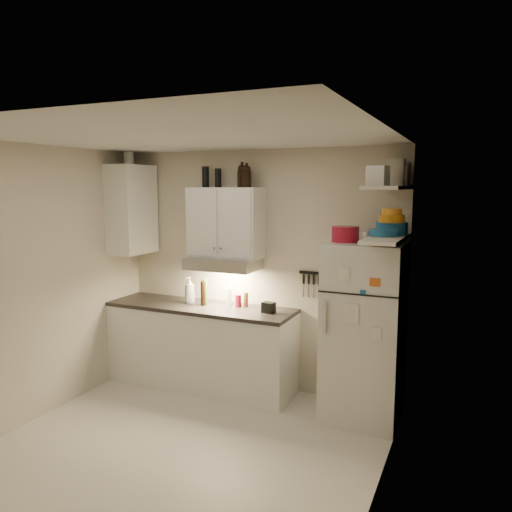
% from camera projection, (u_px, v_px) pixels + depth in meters
% --- Properties ---
extents(floor, '(3.20, 3.00, 0.02)m').
position_uv_depth(floor, '(187.00, 448.00, 4.27)').
color(floor, silver).
rests_on(floor, ground).
extents(ceiling, '(3.20, 3.00, 0.02)m').
position_uv_depth(ceiling, '(180.00, 135.00, 3.91)').
color(ceiling, silver).
rests_on(ceiling, ground).
extents(back_wall, '(3.20, 0.02, 2.60)m').
position_uv_depth(back_wall, '(258.00, 270.00, 5.46)').
color(back_wall, beige).
rests_on(back_wall, ground).
extents(left_wall, '(0.02, 3.00, 2.60)m').
position_uv_depth(left_wall, '(39.00, 283.00, 4.74)').
color(left_wall, beige).
rests_on(left_wall, ground).
extents(right_wall, '(0.02, 3.00, 2.60)m').
position_uv_depth(right_wall, '(382.00, 319.00, 3.44)').
color(right_wall, beige).
rests_on(right_wall, ground).
extents(base_cabinet, '(2.10, 0.60, 0.88)m').
position_uv_depth(base_cabinet, '(201.00, 348.00, 5.52)').
color(base_cabinet, white).
rests_on(base_cabinet, floor).
extents(countertop, '(2.10, 0.62, 0.04)m').
position_uv_depth(countertop, '(201.00, 307.00, 5.45)').
color(countertop, '#292523').
rests_on(countertop, base_cabinet).
extents(upper_cabinet, '(0.80, 0.33, 0.75)m').
position_uv_depth(upper_cabinet, '(226.00, 223.00, 5.35)').
color(upper_cabinet, white).
rests_on(upper_cabinet, back_wall).
extents(side_cabinet, '(0.33, 0.55, 1.00)m').
position_uv_depth(side_cabinet, '(132.00, 210.00, 5.67)').
color(side_cabinet, white).
rests_on(side_cabinet, left_wall).
extents(range_hood, '(0.76, 0.46, 0.12)m').
position_uv_depth(range_hood, '(223.00, 264.00, 5.35)').
color(range_hood, silver).
rests_on(range_hood, back_wall).
extents(fridge, '(0.70, 0.68, 1.70)m').
position_uv_depth(fridge, '(364.00, 332.00, 4.70)').
color(fridge, silver).
rests_on(fridge, floor).
extents(shelf_hi, '(0.30, 0.95, 0.03)m').
position_uv_depth(shelf_hi, '(389.00, 188.00, 4.31)').
color(shelf_hi, white).
rests_on(shelf_hi, right_wall).
extents(shelf_lo, '(0.30, 0.95, 0.03)m').
position_uv_depth(shelf_lo, '(387.00, 238.00, 4.37)').
color(shelf_lo, white).
rests_on(shelf_lo, right_wall).
extents(knife_strip, '(0.42, 0.02, 0.03)m').
position_uv_depth(knife_strip, '(319.00, 273.00, 5.15)').
color(knife_strip, black).
rests_on(knife_strip, back_wall).
extents(dutch_oven, '(0.26, 0.26, 0.15)m').
position_uv_depth(dutch_oven, '(345.00, 234.00, 4.61)').
color(dutch_oven, maroon).
rests_on(dutch_oven, fridge).
extents(book_stack, '(0.21, 0.25, 0.08)m').
position_uv_depth(book_stack, '(382.00, 241.00, 4.38)').
color(book_stack, '#D55C1A').
rests_on(book_stack, fridge).
extents(spice_jar, '(0.07, 0.07, 0.10)m').
position_uv_depth(spice_jar, '(365.00, 237.00, 4.54)').
color(spice_jar, silver).
rests_on(spice_jar, fridge).
extents(stock_pot, '(0.38, 0.38, 0.21)m').
position_uv_depth(stock_pot, '(393.00, 174.00, 4.54)').
color(stock_pot, silver).
rests_on(stock_pot, shelf_hi).
extents(tin_a, '(0.26, 0.24, 0.22)m').
position_uv_depth(tin_a, '(391.00, 173.00, 4.13)').
color(tin_a, '#AAAAAD').
rests_on(tin_a, shelf_hi).
extents(tin_b, '(0.20, 0.20, 0.16)m').
position_uv_depth(tin_b, '(379.00, 176.00, 4.07)').
color(tin_b, '#AAAAAD').
rests_on(tin_b, shelf_hi).
extents(bowl_teal, '(0.29, 0.29, 0.11)m').
position_uv_depth(bowl_teal, '(392.00, 228.00, 4.55)').
color(bowl_teal, '#1A5D91').
rests_on(bowl_teal, shelf_lo).
extents(bowl_orange, '(0.23, 0.23, 0.07)m').
position_uv_depth(bowl_orange, '(392.00, 219.00, 4.48)').
color(bowl_orange, orange).
rests_on(bowl_orange, bowl_teal).
extents(bowl_yellow, '(0.18, 0.18, 0.06)m').
position_uv_depth(bowl_yellow, '(392.00, 212.00, 4.47)').
color(bowl_yellow, orange).
rests_on(bowl_yellow, bowl_orange).
extents(plates, '(0.25, 0.25, 0.06)m').
position_uv_depth(plates, '(383.00, 233.00, 4.37)').
color(plates, '#1A5D91').
rests_on(plates, shelf_lo).
extents(growler_a, '(0.14, 0.14, 0.25)m').
position_uv_depth(growler_a, '(242.00, 176.00, 5.24)').
color(growler_a, black).
rests_on(growler_a, upper_cabinet).
extents(growler_b, '(0.11, 0.11, 0.23)m').
position_uv_depth(growler_b, '(247.00, 176.00, 5.14)').
color(growler_b, black).
rests_on(growler_b, upper_cabinet).
extents(thermos_a, '(0.09, 0.09, 0.20)m').
position_uv_depth(thermos_a, '(218.00, 178.00, 5.39)').
color(thermos_a, black).
rests_on(thermos_a, upper_cabinet).
extents(thermos_b, '(0.09, 0.09, 0.22)m').
position_uv_depth(thermos_b, '(206.00, 177.00, 5.41)').
color(thermos_b, black).
rests_on(thermos_b, upper_cabinet).
extents(side_jar, '(0.12, 0.12, 0.15)m').
position_uv_depth(side_jar, '(129.00, 158.00, 5.58)').
color(side_jar, silver).
rests_on(side_jar, side_cabinet).
extents(soap_bottle, '(0.15, 0.15, 0.33)m').
position_uv_depth(soap_bottle, '(189.00, 288.00, 5.54)').
color(soap_bottle, white).
rests_on(soap_bottle, countertop).
extents(pepper_mill, '(0.06, 0.06, 0.15)m').
position_uv_depth(pepper_mill, '(246.00, 300.00, 5.39)').
color(pepper_mill, brown).
rests_on(pepper_mill, countertop).
extents(oil_bottle, '(0.07, 0.07, 0.29)m').
position_uv_depth(oil_bottle, '(205.00, 292.00, 5.46)').
color(oil_bottle, '#345D17').
rests_on(oil_bottle, countertop).
extents(vinegar_bottle, '(0.07, 0.07, 0.27)m').
position_uv_depth(vinegar_bottle, '(203.00, 293.00, 5.43)').
color(vinegar_bottle, black).
rests_on(vinegar_bottle, countertop).
extents(clear_bottle, '(0.08, 0.08, 0.19)m').
position_uv_depth(clear_bottle, '(229.00, 296.00, 5.46)').
color(clear_bottle, silver).
rests_on(clear_bottle, countertop).
extents(red_jar, '(0.08, 0.08, 0.13)m').
position_uv_depth(red_jar, '(238.00, 301.00, 5.38)').
color(red_jar, maroon).
rests_on(red_jar, countertop).
extents(caddy, '(0.14, 0.11, 0.11)m').
position_uv_depth(caddy, '(269.00, 308.00, 5.13)').
color(caddy, black).
rests_on(caddy, countertop).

